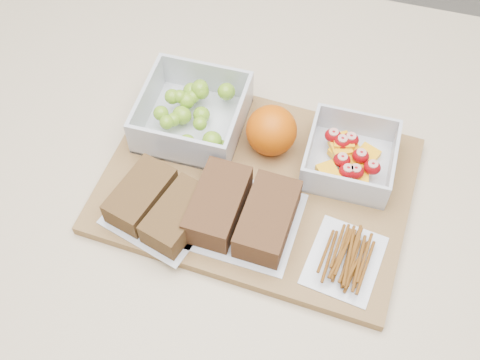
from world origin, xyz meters
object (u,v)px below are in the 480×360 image
at_px(grape_container, 194,113).
at_px(orange, 271,130).
at_px(sandwich_bag_left, 159,206).
at_px(fruit_container, 349,158).
at_px(pretzel_bag, 345,257).
at_px(sandwich_bag_center, 243,212).
at_px(cutting_board, 257,185).

relative_size(grape_container, orange, 2.00).
bearing_deg(sandwich_bag_left, orange, 52.47).
relative_size(fruit_container, orange, 1.66).
distance_m(fruit_container, orange, 0.12).
relative_size(grape_container, pretzel_bag, 1.22).
xyz_separation_m(orange, sandwich_bag_left, (-0.12, -0.15, -0.02)).
distance_m(grape_container, sandwich_bag_center, 0.18).
bearing_deg(pretzel_bag, grape_container, 147.45).
bearing_deg(fruit_container, sandwich_bag_left, -147.76).
distance_m(fruit_container, sandwich_bag_left, 0.27).
xyz_separation_m(cutting_board, orange, (0.00, 0.07, 0.04)).
xyz_separation_m(sandwich_bag_left, sandwich_bag_center, (0.11, 0.02, 0.00)).
relative_size(fruit_container, pretzel_bag, 1.01).
xyz_separation_m(cutting_board, sandwich_bag_center, (-0.00, -0.06, 0.03)).
distance_m(cutting_board, sandwich_bag_left, 0.14).
distance_m(cutting_board, pretzel_bag, 0.17).
distance_m(cutting_board, orange, 0.08).
height_order(grape_container, fruit_container, grape_container).
distance_m(orange, sandwich_bag_center, 0.13).
bearing_deg(orange, grape_container, 175.87).
xyz_separation_m(fruit_container, sandwich_bag_left, (-0.23, -0.14, -0.00)).
bearing_deg(orange, cutting_board, -92.82).
height_order(fruit_container, sandwich_bag_center, fruit_container).
xyz_separation_m(fruit_container, orange, (-0.11, 0.01, 0.02)).
bearing_deg(cutting_board, sandwich_bag_center, -89.11).
distance_m(sandwich_bag_center, pretzel_bag, 0.14).
bearing_deg(grape_container, pretzel_bag, -32.55).
height_order(cutting_board, grape_container, grape_container).
distance_m(cutting_board, grape_container, 0.14).
height_order(cutting_board, orange, orange).
relative_size(orange, sandwich_bag_left, 0.46).
relative_size(cutting_board, grape_container, 2.89).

